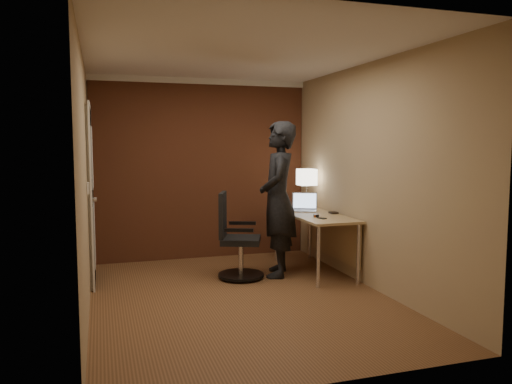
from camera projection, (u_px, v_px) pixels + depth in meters
room at (188, 162)px, 6.48m from camera, size 4.00×4.00×4.00m
desk at (319, 224)px, 6.27m from camera, size 0.60×1.50×0.73m
desk_lamp at (307, 178)px, 6.75m from camera, size 0.22×0.22×0.54m
laptop at (304, 206)px, 6.54m from camera, size 0.41×0.38×0.23m
mouse at (316, 216)px, 5.99m from camera, size 0.09×0.11×0.03m
phone at (322, 218)px, 5.85m from camera, size 0.09×0.13×0.01m
wallet at (334, 213)px, 6.27m from camera, size 0.09×0.11×0.02m
office_chair at (236, 241)px, 5.94m from camera, size 0.59×0.64×1.01m
person at (278, 199)px, 6.03m from camera, size 0.66×0.80×1.87m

